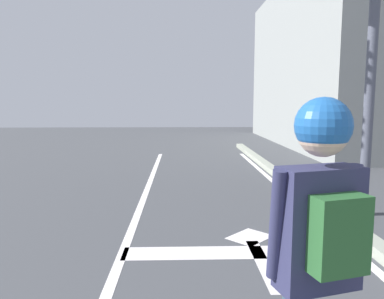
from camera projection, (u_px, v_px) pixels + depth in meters
The scene contains 5 objects.
stop_bar at pixel (245, 252), 4.61m from camera, with size 3.03×0.40×0.01m, color silver.
lane_arrow_stem at pixel (263, 263), 4.29m from camera, with size 0.16×1.40×0.01m, color silver.
lane_arrow_head at pixel (250, 237), 5.14m from camera, with size 0.56×0.44×0.01m, color silver.
skater at pixel (320, 230), 1.80m from camera, with size 0.48×0.65×1.81m.
building_block at pixel (374, 64), 16.02m from camera, with size 8.02×11.91×6.92m, color gray.
Camera 1 is at (0.93, 2.86, 1.86)m, focal length 34.84 mm.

